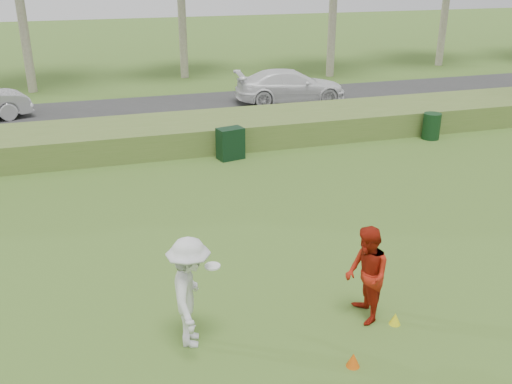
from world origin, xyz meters
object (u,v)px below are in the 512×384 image
object	(u,v)px
utility_cabinet	(230,144)
car_right	(290,86)
player_red	(367,275)
player_white	(190,293)
cone_yellow	(395,319)
cone_orange	(353,360)
trash_bin	(431,126)

from	to	relation	value
utility_cabinet	car_right	size ratio (longest dim) A/B	0.21
player_red	player_white	bearing A→B (deg)	-86.19
player_white	cone_yellow	size ratio (longest dim) A/B	8.60
player_red	cone_orange	xyz separation A→B (m)	(-0.78, -1.18, -0.80)
utility_cabinet	car_right	xyz separation A→B (m)	(4.64, 6.92, 0.27)
cone_yellow	utility_cabinet	distance (m)	9.98
player_red	cone_yellow	xyz separation A→B (m)	(0.47, -0.34, -0.81)
player_red	trash_bin	distance (m)	12.32
utility_cabinet	trash_bin	distance (m)	7.70
cone_yellow	utility_cabinet	bearing A→B (deg)	93.15
player_white	car_right	world-z (taller)	player_white
trash_bin	car_right	world-z (taller)	car_right
trash_bin	player_white	bearing A→B (deg)	-138.89
cone_orange	player_red	bearing A→B (deg)	56.45
cone_orange	cone_yellow	size ratio (longest dim) A/B	1.07
player_white	player_red	xyz separation A→B (m)	(3.19, -0.23, -0.08)
player_red	car_right	world-z (taller)	player_red
utility_cabinet	cone_orange	bearing A→B (deg)	-106.73
utility_cabinet	car_right	bearing A→B (deg)	43.16
player_white	trash_bin	size ratio (longest dim) A/B	2.08
cone_yellow	trash_bin	size ratio (longest dim) A/B	0.24
player_white	cone_orange	distance (m)	2.93
player_white	cone_yellow	distance (m)	3.81
player_white	utility_cabinet	xyz separation A→B (m)	(3.12, 9.39, -0.48)
cone_yellow	trash_bin	xyz separation A→B (m)	(7.15, 10.01, 0.37)
player_red	car_right	size ratio (longest dim) A/B	0.37
player_red	car_right	bearing A→B (deg)	172.51
utility_cabinet	trash_bin	world-z (taller)	utility_cabinet
cone_orange	car_right	xyz separation A→B (m)	(5.34, 17.71, 0.67)
utility_cabinet	trash_bin	xyz separation A→B (m)	(7.70, 0.06, -0.05)
player_white	cone_yellow	world-z (taller)	player_white
cone_yellow	utility_cabinet	xyz separation A→B (m)	(-0.55, 9.95, 0.41)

